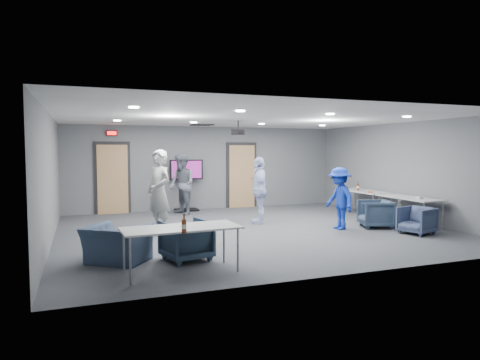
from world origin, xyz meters
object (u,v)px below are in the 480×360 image
object	(u,v)px
table_right_a	(363,192)
table_front_left	(181,230)
person_c	(259,190)
table_right_b	(409,199)
chair_front_b	(117,244)
person_d	(339,198)
chair_right_b	(375,214)
projector	(238,132)
person_b	(182,184)
bottle_right	(358,187)
tv_stand	(186,182)
chair_right_c	(417,220)
person_a	(159,192)
chair_front_a	(186,240)
bottle_front	(184,226)

from	to	relation	value
table_right_a	table_front_left	distance (m)	7.61
person_c	table_right_b	size ratio (longest dim) A/B	0.98
chair_front_b	person_d	bearing A→B (deg)	-130.14
chair_right_b	projector	world-z (taller)	projector
chair_right_b	table_right_b	bearing A→B (deg)	107.21
person_b	bottle_right	size ratio (longest dim) A/B	6.53
table_right_b	projector	size ratio (longest dim) A/B	4.20
tv_stand	projector	world-z (taller)	projector
chair_right_c	table_right_b	size ratio (longest dim) A/B	0.39
person_a	table_right_b	world-z (taller)	person_a
table_right_a	bottle_right	size ratio (longest dim) A/B	6.61
person_c	chair_right_c	size ratio (longest dim) A/B	2.54
person_b	tv_stand	world-z (taller)	person_b
chair_front_a	table_right_b	size ratio (longest dim) A/B	0.44
person_a	chair_right_b	distance (m)	5.36
chair_front_a	chair_front_b	bearing A→B (deg)	-25.26
person_d	table_right_a	xyz separation A→B (m)	(1.99, 1.73, -0.07)
chair_right_b	chair_right_c	xyz separation A→B (m)	(0.36, -1.02, -0.03)
person_b	tv_stand	distance (m)	0.81
chair_right_b	bottle_right	world-z (taller)	bottle_right
person_b	tv_stand	size ratio (longest dim) A/B	1.12
table_front_left	chair_front_b	bearing A→B (deg)	128.93
person_c	chair_front_b	size ratio (longest dim) A/B	1.78
tv_stand	table_right_a	bearing A→B (deg)	-29.46
person_d	bottle_front	world-z (taller)	person_d
bottle_front	projector	bearing A→B (deg)	60.70
person_b	chair_right_b	xyz separation A→B (m)	(4.07, -3.79, -0.57)
person_d	chair_right_b	xyz separation A→B (m)	(0.98, -0.12, -0.41)
table_front_left	chair_right_b	bearing A→B (deg)	18.99
person_c	person_d	xyz separation A→B (m)	(1.49, -1.51, -0.12)
chair_right_b	person_b	bearing A→B (deg)	-112.90
chair_front_a	table_front_left	xyz separation A→B (m)	(-0.25, -0.75, 0.33)
table_front_left	tv_stand	size ratio (longest dim) A/B	1.15
chair_front_a	table_right_b	distance (m)	6.35
projector	chair_front_a	bearing A→B (deg)	-101.61
chair_right_c	bottle_front	world-z (taller)	bottle_front
person_a	person_c	xyz separation A→B (m)	(2.75, 0.58, -0.10)
chair_right_c	table_right_b	world-z (taller)	table_right_b
table_right_a	person_a	bearing A→B (deg)	97.33
person_b	person_c	world-z (taller)	person_b
table_right_b	bottle_front	distance (m)	7.04
table_right_b	bottle_front	xyz separation A→B (m)	(-6.51, -2.66, 0.15)
table_front_left	tv_stand	world-z (taller)	tv_stand
table_right_b	person_b	bearing A→B (deg)	52.88
chair_right_b	chair_front_a	bearing A→B (deg)	-54.19
table_right_a	person_d	bearing A→B (deg)	131.00
chair_right_c	projector	size ratio (longest dim) A/B	1.63
person_d	chair_front_b	size ratio (longest dim) A/B	1.54
bottle_front	projector	size ratio (longest dim) A/B	0.67
chair_front_a	bottle_right	size ratio (longest dim) A/B	2.80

